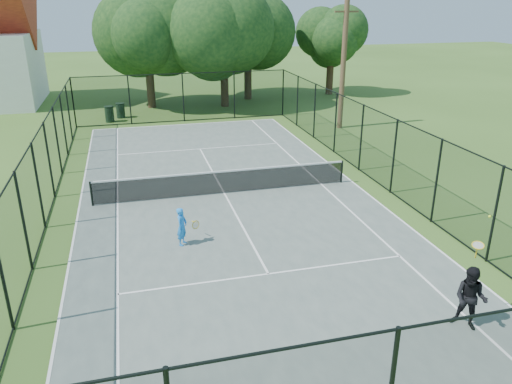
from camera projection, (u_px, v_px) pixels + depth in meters
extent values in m
plane|color=#37591E|center=(224.00, 195.00, 19.81)|extent=(120.00, 120.00, 0.00)
cube|color=#515F59|center=(224.00, 194.00, 19.80)|extent=(11.00, 24.00, 0.06)
cylinder|color=black|center=(91.00, 194.00, 18.45)|extent=(0.08, 0.08, 0.95)
cylinder|color=black|center=(342.00, 172.00, 20.79)|extent=(0.08, 0.08, 0.95)
cube|color=black|center=(224.00, 182.00, 19.62)|extent=(10.00, 0.03, 0.88)
cube|color=white|center=(224.00, 171.00, 19.45)|extent=(10.00, 0.05, 0.06)
cylinder|color=#332114|center=(150.00, 80.00, 34.80)|extent=(0.56, 0.56, 3.85)
sphere|color=black|center=(146.00, 25.00, 33.46)|extent=(6.95, 6.95, 6.95)
cylinder|color=#332114|center=(224.00, 82.00, 35.26)|extent=(0.56, 0.56, 3.39)
sphere|color=black|center=(223.00, 35.00, 34.09)|extent=(6.08, 6.08, 6.08)
cylinder|color=#332114|center=(248.00, 73.00, 37.73)|extent=(0.56, 0.56, 3.89)
sphere|color=black|center=(248.00, 25.00, 36.45)|extent=(6.18, 6.18, 6.18)
cylinder|color=#332114|center=(330.00, 77.00, 39.90)|extent=(0.56, 0.56, 2.70)
sphere|color=black|center=(331.00, 44.00, 38.98)|extent=(4.71, 4.71, 4.71)
cylinder|color=black|center=(109.00, 114.00, 31.18)|extent=(0.54, 0.54, 0.96)
cylinder|color=black|center=(109.00, 106.00, 31.00)|extent=(0.58, 0.58, 0.05)
cylinder|color=black|center=(121.00, 111.00, 32.26)|extent=(0.54, 0.54, 0.92)
cylinder|color=black|center=(120.00, 103.00, 32.09)|extent=(0.58, 0.58, 0.05)
cylinder|color=#4C3823|center=(343.00, 66.00, 28.67)|extent=(0.30, 0.30, 7.22)
cube|color=#4C3823|center=(347.00, 12.00, 27.59)|extent=(1.40, 0.10, 0.10)
imported|color=#1A7FE2|center=(182.00, 226.00, 15.50)|extent=(0.48, 0.54, 1.23)
torus|color=gold|center=(196.00, 225.00, 15.76)|extent=(0.27, 0.18, 0.29)
cylinder|color=silver|center=(196.00, 225.00, 15.76)|extent=(0.23, 0.15, 0.25)
imported|color=black|center=(470.00, 298.00, 11.50)|extent=(0.94, 0.96, 1.56)
torus|color=gold|center=(478.00, 245.00, 11.45)|extent=(0.30, 0.28, 0.14)
cylinder|color=silver|center=(478.00, 245.00, 11.45)|extent=(0.26, 0.24, 0.11)
sphere|color=#CCE526|center=(490.00, 216.00, 11.41)|extent=(0.07, 0.07, 0.07)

